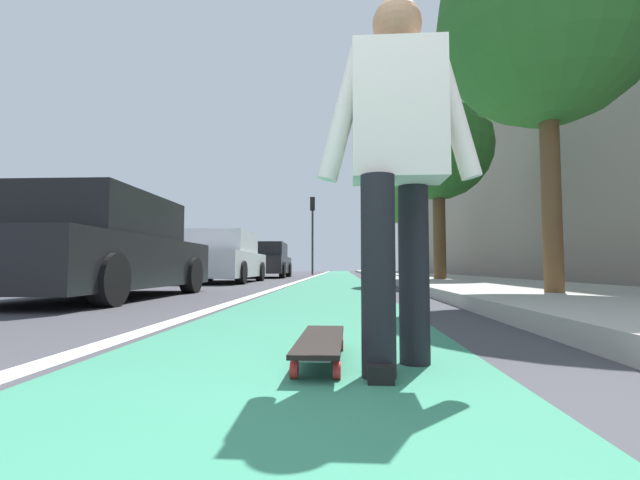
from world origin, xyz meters
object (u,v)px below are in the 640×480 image
skater_person (397,154)px  street_tree_near (546,20)px  skateboard (321,342)px  traffic_light (313,221)px  street_tree_far (404,203)px  parked_car_far (265,261)px  parked_car_mid (223,259)px  parked_car_near (99,250)px  street_tree_mid (438,147)px

skater_person → street_tree_near: bearing=-33.5°
skateboard → traffic_light: size_ratio=0.18×
street_tree_near → street_tree_far: bearing=0.0°
parked_car_far → skater_person: bearing=-168.1°
parked_car_mid → skater_person: bearing=-160.9°
parked_car_far → street_tree_far: size_ratio=1.11×
parked_car_far → street_tree_near: (-13.58, -5.81, 2.71)m
skateboard → street_tree_near: size_ratio=0.18×
parked_car_far → street_tree_far: (-1.31, -5.81, 2.28)m
parked_car_near → street_tree_far: (11.48, -5.94, 2.31)m
traffic_light → street_tree_mid: street_tree_mid is taller
parked_car_mid → street_tree_mid: (-1.38, -5.96, 2.85)m
street_tree_mid → parked_car_near: bearing=131.3°
parked_car_near → street_tree_near: 6.59m
street_tree_near → street_tree_mid: size_ratio=0.96×
skateboard → parked_car_far: (16.80, 3.24, 0.63)m
street_tree_near → skateboard: bearing=141.3°
traffic_light → street_tree_far: 9.45m
parked_car_mid → street_tree_far: (4.88, -5.96, 2.31)m
parked_car_mid → street_tree_far: street_tree_far is taller
skateboard → street_tree_mid: street_tree_mid is taller
parked_car_mid → traffic_light: bearing=-7.3°
parked_car_near → street_tree_mid: bearing=-48.7°
street_tree_mid → skater_person: bearing=166.6°
parked_car_far → street_tree_mid: bearing=-142.5°
traffic_light → parked_car_far: bearing=167.6°
skateboard → street_tree_near: bearing=-38.7°
parked_car_near → parked_car_far: 12.79m
parked_car_far → street_tree_near: street_tree_near is taller
parked_car_far → street_tree_far: street_tree_far is taller
parked_car_far → traffic_light: bearing=-12.4°
parked_car_mid → street_tree_near: (-7.38, -5.96, 2.74)m
parked_car_mid → skateboard: bearing=-162.3°
parked_car_mid → traffic_light: traffic_light is taller
parked_car_mid → street_tree_far: bearing=-50.7°
parked_car_far → street_tree_mid: (-7.57, -5.81, 2.82)m
traffic_light → skater_person: bearing=-175.2°
parked_car_near → parked_car_mid: (6.59, 0.02, 0.00)m
skater_person → street_tree_mid: bearing=-13.4°
street_tree_far → street_tree_near: bearing=180.0°
skater_person → traffic_light: size_ratio=0.35×
skateboard → street_tree_near: 5.31m
skateboard → street_tree_far: size_ratio=0.21×
parked_car_mid → street_tree_mid: street_tree_mid is taller
parked_car_near → parked_car_far: parked_car_far is taller
skateboard → street_tree_mid: 10.19m
parked_car_mid → parked_car_far: size_ratio=1.02×
skater_person → parked_car_mid: (10.75, 3.73, -0.24)m
traffic_light → street_tree_far: size_ratio=1.16×
skateboard → traffic_light: bearing=4.0°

